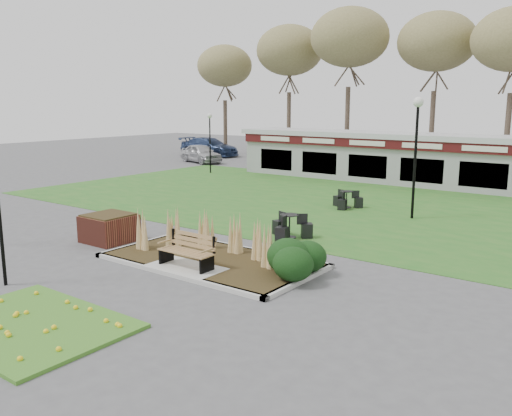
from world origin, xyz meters
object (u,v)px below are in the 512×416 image
Objects in this scene: bistro_set_a at (346,202)px; car_black at (339,154)px; bistro_set_b at (289,230)px; lamp_post_far_right at (417,131)px; park_bench at (188,250)px; car_silver at (201,153)px; car_blue at (209,147)px; lamp_post_far_left at (210,130)px; food_pavilion at (431,160)px; brick_planter at (109,228)px.

car_black reaches higher than bistro_set_a.
lamp_post_far_right is at bearing 68.62° from bistro_set_b.
car_silver is (-18.45, 20.75, 0.13)m from park_bench.
park_bench is 32.98m from car_blue.
park_bench is 0.40× the size of car_silver.
car_black reaches higher than park_bench.
car_silver is (-18.73, 16.00, 0.42)m from bistro_set_b.
car_blue is (-7.76, 8.67, -2.07)m from lamp_post_far_left.
car_silver is at bearing 176.78° from food_pavilion.
car_black is at bearing 101.18° from brick_planter.
bistro_set_a is at bearing 98.91° from bistro_set_b.
lamp_post_far_right is 1.17× the size of car_black.
park_bench is 21.47m from lamp_post_far_left.
park_bench is 4.47m from brick_planter.
lamp_post_far_right reaches higher than car_black.
food_pavilion is 15.01m from bistro_set_b.
car_black is at bearing 109.63° from park_bench.
lamp_post_far_left is 14.35m from bistro_set_a.
park_bench is 1.13× the size of brick_planter.
car_blue is at bearing 51.67° from car_silver.
bistro_set_a is 18.20m from car_black.
bistro_set_a is (3.72, 10.10, -0.21)m from brick_planter.
car_black is at bearing -84.07° from car_blue.
car_blue reaches higher than bistro_set_a.
food_pavilion reaches higher than car_silver.
brick_planter reaches higher than bistro_set_a.
brick_planter is 0.27× the size of car_blue.
car_blue is at bearing 148.51° from lamp_post_far_right.
lamp_post_far_left reaches higher than car_silver.
brick_planter is 29.69m from car_blue.
car_black is (-5.14, 26.00, 0.21)m from brick_planter.
park_bench is at bearing -103.48° from lamp_post_far_right.
brick_planter is at bearing -139.45° from bistro_set_b.
lamp_post_far_right is 20.48m from car_black.
bistro_set_b is at bearing -39.94° from lamp_post_far_left.
food_pavilion is 18.50m from car_silver.
car_blue is (-20.73, 14.23, 0.53)m from bistro_set_a.
car_silver is (-14.05, 20.00, 0.24)m from brick_planter.
food_pavilion is 5.06× the size of lamp_post_far_right.
car_silver is (-18.45, 1.04, -0.75)m from food_pavilion.
lamp_post_far_left is 2.82× the size of bistro_set_a.
park_bench is at bearing -86.41° from bistro_set_a.
food_pavilion is 11.88m from car_black.
lamp_post_far_left is 0.95× the size of car_black.
lamp_post_far_left is at bearing -114.72° from car_silver.
food_pavilion is at bearing -148.79° from car_black.
lamp_post_far_right reaches higher than food_pavilion.
lamp_post_far_left reaches higher than park_bench.
car_black is at bearing 126.43° from lamp_post_far_right.
car_silver is at bearing 131.64° from park_bench.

